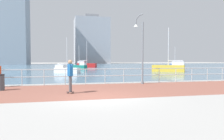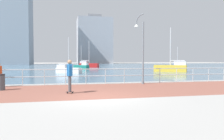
% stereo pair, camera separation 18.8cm
% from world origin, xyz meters
% --- Properties ---
extents(ground, '(220.00, 220.00, 0.00)m').
position_xyz_m(ground, '(0.00, 40.00, 0.00)').
color(ground, '#ADAAA5').
extents(brick_paving, '(28.00, 6.07, 0.01)m').
position_xyz_m(brick_paving, '(0.00, 2.48, 0.00)').
color(brick_paving, '#935647').
rests_on(brick_paving, ground).
extents(harbor_water, '(180.00, 88.00, 0.00)m').
position_xyz_m(harbor_water, '(0.00, 50.52, 0.00)').
color(harbor_water, slate).
rests_on(harbor_water, ground).
extents(waterfront_railing, '(25.25, 0.06, 1.11)m').
position_xyz_m(waterfront_railing, '(-0.00, 5.52, 0.76)').
color(waterfront_railing, '#B2BCC1').
rests_on(waterfront_railing, ground).
extents(lamppost, '(0.65, 0.67, 5.02)m').
position_xyz_m(lamppost, '(3.90, 5.04, 2.78)').
color(lamppost, slate).
rests_on(lamppost, ground).
extents(skateboarder, '(0.41, 0.56, 1.73)m').
position_xyz_m(skateboarder, '(-1.22, 1.47, 1.04)').
color(skateboarder, black).
rests_on(skateboarder, ground).
extents(trash_bin, '(0.46, 0.46, 0.93)m').
position_xyz_m(trash_bin, '(-5.02, 3.53, 0.47)').
color(trash_bin, '#474C51').
rests_on(trash_bin, ground).
extents(sailboat_ivory, '(3.39, 2.61, 4.68)m').
position_xyz_m(sailboat_ivory, '(-1.00, 19.24, 0.45)').
color(sailboat_ivory, white).
rests_on(sailboat_ivory, ground).
extents(sailboat_yellow, '(1.64, 3.70, 5.02)m').
position_xyz_m(sailboat_yellow, '(26.29, 40.43, 0.48)').
color(sailboat_yellow, '#284799').
rests_on(sailboat_yellow, ground).
extents(sailboat_white, '(4.62, 3.18, 6.27)m').
position_xyz_m(sailboat_white, '(4.12, 41.69, 0.60)').
color(sailboat_white, '#B21E1E').
rests_on(sailboat_white, ground).
extents(sailboat_gray, '(3.07, 3.00, 4.61)m').
position_xyz_m(sailboat_gray, '(1.94, 33.91, 0.44)').
color(sailboat_gray, '#197266').
rests_on(sailboat_gray, ground).
extents(sailboat_blue, '(4.60, 3.73, 6.44)m').
position_xyz_m(sailboat_blue, '(13.81, 19.47, 0.62)').
color(sailboat_blue, gold).
rests_on(sailboat_blue, ground).
extents(tower_concrete, '(11.12, 13.05, 42.54)m').
position_xyz_m(tower_concrete, '(-19.68, 82.95, 20.43)').
color(tower_concrete, '#8493A3').
rests_on(tower_concrete, ground).
extents(tower_brick, '(17.26, 14.54, 24.97)m').
position_xyz_m(tower_brick, '(13.95, 104.23, 11.65)').
color(tower_brick, '#A3A8B2').
rests_on(tower_brick, ground).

